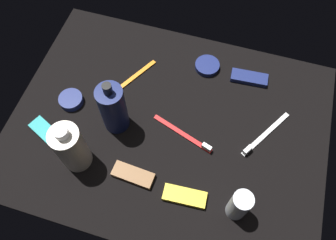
% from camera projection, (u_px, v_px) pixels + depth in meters
% --- Properties ---
extents(ground_plane, '(0.84, 0.64, 0.01)m').
position_uv_depth(ground_plane, '(168.00, 126.00, 0.91)').
color(ground_plane, black).
extents(lotion_bottle, '(0.07, 0.07, 0.18)m').
position_uv_depth(lotion_bottle, '(113.00, 108.00, 0.84)').
color(lotion_bottle, '#141E52').
rests_on(lotion_bottle, ground_plane).
extents(bodywash_bottle, '(0.07, 0.07, 0.17)m').
position_uv_depth(bodywash_bottle, '(71.00, 148.00, 0.79)').
color(bodywash_bottle, silver).
rests_on(bodywash_bottle, ground_plane).
extents(deodorant_stick, '(0.05, 0.05, 0.11)m').
position_uv_depth(deodorant_stick, '(239.00, 205.00, 0.75)').
color(deodorant_stick, silver).
rests_on(deodorant_stick, ground_plane).
extents(toothbrush_red, '(0.17, 0.07, 0.02)m').
position_uv_depth(toothbrush_red, '(186.00, 135.00, 0.88)').
color(toothbrush_red, red).
rests_on(toothbrush_red, ground_plane).
extents(toothbrush_white, '(0.10, 0.16, 0.02)m').
position_uv_depth(toothbrush_white, '(263.00, 136.00, 0.88)').
color(toothbrush_white, white).
rests_on(toothbrush_white, ground_plane).
extents(toothbrush_orange, '(0.10, 0.16, 0.02)m').
position_uv_depth(toothbrush_orange, '(129.00, 80.00, 0.96)').
color(toothbrush_orange, orange).
rests_on(toothbrush_orange, ground_plane).
extents(snack_bar_teal, '(0.11, 0.08, 0.01)m').
position_uv_depth(snack_bar_teal, '(47.00, 133.00, 0.88)').
color(snack_bar_teal, teal).
rests_on(snack_bar_teal, ground_plane).
extents(snack_bar_navy, '(0.11, 0.05, 0.01)m').
position_uv_depth(snack_bar_navy, '(249.00, 78.00, 0.96)').
color(snack_bar_navy, navy).
rests_on(snack_bar_navy, ground_plane).
extents(snack_bar_brown, '(0.11, 0.05, 0.01)m').
position_uv_depth(snack_bar_brown, '(133.00, 175.00, 0.83)').
color(snack_bar_brown, brown).
rests_on(snack_bar_brown, ground_plane).
extents(snack_bar_yellow, '(0.11, 0.05, 0.01)m').
position_uv_depth(snack_bar_yellow, '(185.00, 196.00, 0.81)').
color(snack_bar_yellow, yellow).
rests_on(snack_bar_yellow, ground_plane).
extents(cream_tin_left, '(0.07, 0.07, 0.02)m').
position_uv_depth(cream_tin_left, '(71.00, 100.00, 0.93)').
color(cream_tin_left, navy).
rests_on(cream_tin_left, ground_plane).
extents(cream_tin_right, '(0.07, 0.07, 0.02)m').
position_uv_depth(cream_tin_right, '(207.00, 66.00, 0.98)').
color(cream_tin_right, navy).
rests_on(cream_tin_right, ground_plane).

